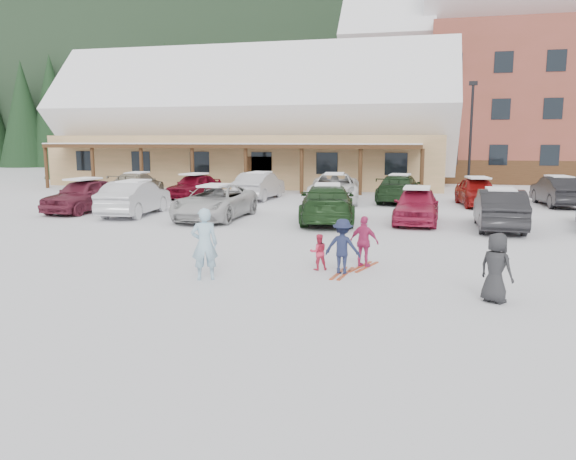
% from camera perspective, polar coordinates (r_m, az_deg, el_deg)
% --- Properties ---
extents(ground, '(160.00, 160.00, 0.00)m').
position_cam_1_polar(ground, '(13.95, -2.17, -4.65)').
color(ground, white).
rests_on(ground, ground).
extents(forested_hillside, '(300.00, 70.00, 38.00)m').
position_cam_1_polar(forested_hillside, '(99.35, 11.82, 18.09)').
color(forested_hillside, black).
rests_on(forested_hillside, ground).
extents(day_lodge, '(29.12, 12.50, 10.38)m').
position_cam_1_polar(day_lodge, '(42.91, -3.72, 10.00)').
color(day_lodge, tan).
rests_on(day_lodge, ground).
extents(alpine_hotel, '(31.48, 14.01, 21.48)m').
position_cam_1_polar(alpine_hotel, '(52.39, 25.95, 14.10)').
color(alpine_hotel, brown).
rests_on(alpine_hotel, ground).
extents(lamp_post, '(0.50, 0.25, 6.79)m').
position_cam_1_polar(lamp_post, '(36.45, 18.08, 9.49)').
color(lamp_post, black).
rests_on(lamp_post, ground).
extents(conifer_0, '(4.40, 4.40, 10.20)m').
position_cam_1_polar(conifer_0, '(52.33, -21.47, 11.16)').
color(conifer_0, black).
rests_on(conifer_0, ground).
extents(conifer_2, '(5.28, 5.28, 12.24)m').
position_cam_1_polar(conifer_2, '(64.62, -18.32, 11.85)').
color(conifer_2, black).
rests_on(conifer_2, ground).
extents(conifer_3, '(3.96, 3.96, 9.18)m').
position_cam_1_polar(conifer_3, '(57.11, 16.13, 10.64)').
color(conifer_3, black).
rests_on(conifer_3, ground).
extents(adult_skier, '(0.75, 0.64, 1.74)m').
position_cam_1_polar(adult_skier, '(13.52, -8.48, -1.42)').
color(adult_skier, '#9AC2D8').
rests_on(adult_skier, ground).
extents(toddler_red, '(0.56, 0.51, 0.94)m').
position_cam_1_polar(toddler_red, '(14.48, 3.12, -2.25)').
color(toddler_red, '#D52B4C').
rests_on(toddler_red, ground).
extents(child_navy, '(0.96, 0.63, 1.39)m').
position_cam_1_polar(child_navy, '(14.03, 5.56, -1.70)').
color(child_navy, '#1A203E').
rests_on(child_navy, ground).
extents(skis_child_navy, '(0.38, 1.41, 0.03)m').
position_cam_1_polar(skis_child_navy, '(14.17, 5.52, -4.41)').
color(skis_child_navy, '#A43917').
rests_on(skis_child_navy, ground).
extents(child_magenta, '(0.86, 0.56, 1.36)m').
position_cam_1_polar(child_magenta, '(14.83, 7.75, -1.21)').
color(child_magenta, '#BC2D66').
rests_on(child_magenta, ground).
extents(skis_child_magenta, '(0.62, 1.39, 0.03)m').
position_cam_1_polar(skis_child_magenta, '(14.96, 7.69, -3.72)').
color(skis_child_magenta, '#A43917').
rests_on(skis_child_magenta, ground).
extents(bystander_dark, '(0.85, 0.81, 1.46)m').
position_cam_1_polar(bystander_dark, '(12.31, 20.38, -3.61)').
color(bystander_dark, '#252528').
rests_on(bystander_dark, ground).
extents(parked_car_0, '(2.18, 4.66, 1.54)m').
position_cam_1_polar(parked_car_0, '(27.69, -20.02, 3.33)').
color(parked_car_0, maroon).
rests_on(parked_car_0, ground).
extents(parked_car_1, '(1.97, 4.75, 1.53)m').
position_cam_1_polar(parked_car_1, '(25.79, -15.31, 3.15)').
color(parked_car_1, silver).
rests_on(parked_car_1, ground).
extents(parked_car_2, '(2.44, 5.19, 1.44)m').
position_cam_1_polar(parked_car_2, '(23.88, -7.43, 2.83)').
color(parked_car_2, silver).
rests_on(parked_car_2, ground).
extents(parked_car_3, '(2.93, 5.56, 1.54)m').
position_cam_1_polar(parked_car_3, '(22.78, 4.02, 2.70)').
color(parked_car_3, '#1C3A1A').
rests_on(parked_car_3, ground).
extents(parked_car_4, '(1.86, 4.29, 1.44)m').
position_cam_1_polar(parked_car_4, '(23.08, 12.93, 2.46)').
color(parked_car_4, '#AC2145').
rests_on(parked_car_4, ground).
extents(parked_car_5, '(1.70, 4.62, 1.51)m').
position_cam_1_polar(parked_car_5, '(22.41, 20.69, 1.99)').
color(parked_car_5, black).
rests_on(parked_car_5, ground).
extents(parked_car_7, '(2.44, 4.95, 1.39)m').
position_cam_1_polar(parked_car_7, '(34.74, -15.05, 4.52)').
color(parked_car_7, gray).
rests_on(parked_car_7, ground).
extents(parked_car_8, '(2.33, 4.32, 1.40)m').
position_cam_1_polar(parked_car_8, '(32.58, -9.50, 4.43)').
color(parked_car_8, maroon).
rests_on(parked_car_8, ground).
extents(parked_car_9, '(1.82, 4.67, 1.52)m').
position_cam_1_polar(parked_car_9, '(31.56, -2.91, 4.50)').
color(parked_car_9, '#ACACB1').
rests_on(parked_car_9, ground).
extents(parked_car_10, '(3.16, 5.82, 1.55)m').
position_cam_1_polar(parked_car_10, '(29.97, 4.71, 4.27)').
color(parked_car_10, white).
rests_on(parked_car_10, ground).
extents(parked_car_11, '(2.48, 5.25, 1.48)m').
position_cam_1_polar(parked_car_11, '(30.59, 11.26, 4.16)').
color(parked_car_11, '#1C341A').
rests_on(parked_car_11, ground).
extents(parked_car_12, '(2.24, 4.43, 1.45)m').
position_cam_1_polar(parked_car_12, '(29.93, 18.66, 3.71)').
color(parked_car_12, maroon).
rests_on(parked_car_12, ground).
extents(parked_car_13, '(2.01, 4.69, 1.50)m').
position_cam_1_polar(parked_car_13, '(31.42, 25.75, 3.57)').
color(parked_car_13, black).
rests_on(parked_car_13, ground).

